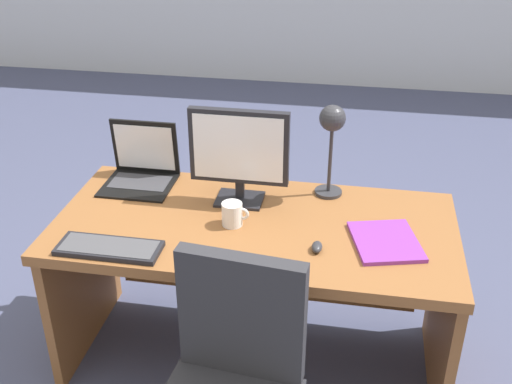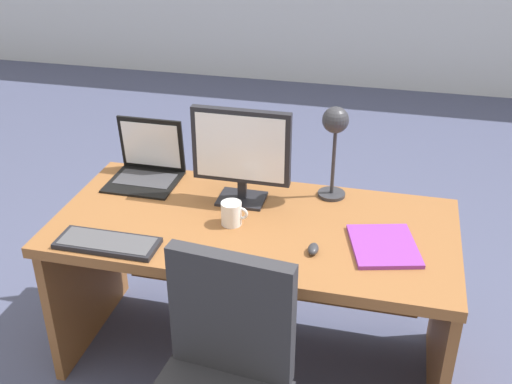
# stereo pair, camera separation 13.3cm
# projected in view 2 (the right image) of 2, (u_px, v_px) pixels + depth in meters

# --- Properties ---
(ground) EXTENTS (12.00, 12.00, 0.00)m
(ground) POSITION_uv_depth(u_px,v_px,m) (307.00, 202.00, 4.15)
(ground) COLOR #474C6B
(desk) EXTENTS (1.63, 0.78, 0.72)m
(desk) POSITION_uv_depth(u_px,v_px,m) (256.00, 256.00, 2.65)
(desk) COLOR brown
(desk) RESTS_ON ground
(monitor) EXTENTS (0.42, 0.16, 0.42)m
(monitor) POSITION_uv_depth(u_px,v_px,m) (241.00, 151.00, 2.57)
(monitor) COLOR black
(monitor) RESTS_ON desk
(laptop) EXTENTS (0.31, 0.28, 0.27)m
(laptop) POSITION_uv_depth(u_px,v_px,m) (148.00, 160.00, 2.85)
(laptop) COLOR black
(laptop) RESTS_ON desk
(keyboard) EXTENTS (0.39, 0.15, 0.02)m
(keyboard) POSITION_uv_depth(u_px,v_px,m) (107.00, 243.00, 2.36)
(keyboard) COLOR black
(keyboard) RESTS_ON desk
(mouse) EXTENTS (0.04, 0.07, 0.03)m
(mouse) POSITION_uv_depth(u_px,v_px,m) (313.00, 249.00, 2.32)
(mouse) COLOR #2D2D33
(mouse) RESTS_ON desk
(desk_lamp) EXTENTS (0.12, 0.14, 0.42)m
(desk_lamp) POSITION_uv_depth(u_px,v_px,m) (335.00, 132.00, 2.55)
(desk_lamp) COLOR #2D2D33
(desk_lamp) RESTS_ON desk
(book) EXTENTS (0.31, 0.34, 0.02)m
(book) POSITION_uv_depth(u_px,v_px,m) (384.00, 246.00, 2.35)
(book) COLOR purple
(book) RESTS_ON desk
(coffee_mug) EXTENTS (0.11, 0.08, 0.10)m
(coffee_mug) POSITION_uv_depth(u_px,v_px,m) (232.00, 213.00, 2.49)
(coffee_mug) COLOR white
(coffee_mug) RESTS_ON desk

